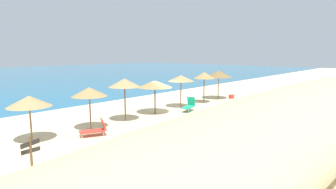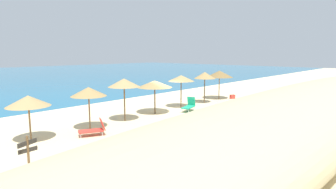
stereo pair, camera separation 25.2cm
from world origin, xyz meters
name	(u,v)px [view 1 (the left image)]	position (x,y,z in m)	size (l,w,h in m)	color
ground_plane	(169,113)	(0.00, 0.00, 0.00)	(160.00, 160.00, 0.00)	beige
dune_ridge	(315,112)	(0.12, -10.13, 1.51)	(44.74, 5.53, 3.03)	#C9B586
beach_umbrella_0	(29,101)	(-10.06, 0.70, 2.14)	(2.19, 2.19, 2.43)	brown
beach_umbrella_1	(89,92)	(-6.70, 0.44, 2.30)	(2.12, 2.12, 2.58)	brown
beach_umbrella_2	(125,83)	(-3.95, 0.51, 2.61)	(2.15, 2.15, 2.90)	brown
beach_umbrella_3	(155,84)	(-0.94, 0.64, 2.27)	(2.64, 2.64, 2.54)	brown
beach_umbrella_4	(181,78)	(2.22, 0.67, 2.49)	(2.20, 2.20, 2.75)	brown
beach_umbrella_5	(204,75)	(5.31, 0.44, 2.56)	(1.96, 1.96, 2.87)	brown
beach_umbrella_6	(219,74)	(8.22, 0.70, 2.52)	(2.65, 2.65, 2.85)	brown
lounge_chair_0	(189,105)	(1.55, -0.72, 0.47)	(1.60, 1.04, 1.09)	#199972
lounge_chair_1	(95,129)	(-7.24, -0.85, 0.38)	(1.59, 1.21, 0.94)	red
wooden_signpost	(31,152)	(-11.78, -3.46, 0.93)	(0.80, 0.31, 1.53)	brown
beach_ball	(254,100)	(9.09, -2.71, 0.12)	(0.25, 0.25, 0.25)	blue
cooler_box	(232,97)	(9.33, -0.21, 0.20)	(0.47, 0.32, 0.40)	red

